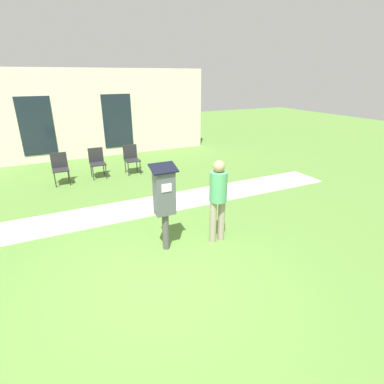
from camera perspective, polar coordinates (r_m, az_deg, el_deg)
ground_plane at (r=4.77m, az=-6.59°, el=-17.09°), size 40.00×40.00×0.00m
sidewalk at (r=7.13m, az=-14.34°, el=-3.77°), size 12.00×1.10×0.02m
building_facade at (r=12.01m, az=-20.92°, el=13.54°), size 10.00×0.26×3.20m
parking_meter at (r=5.14m, az=-5.27°, el=-0.92°), size 0.44×0.31×1.59m
person_standing at (r=5.43m, az=4.98°, el=-0.64°), size 0.32×0.32×1.58m
outdoor_chair_left at (r=9.40m, az=-23.85°, el=4.56°), size 0.44×0.44×0.90m
outdoor_chair_middle at (r=9.63m, az=-17.66°, el=5.77°), size 0.44×0.44×0.90m
outdoor_chair_right at (r=9.78m, az=-11.50°, el=6.59°), size 0.44×0.44×0.90m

